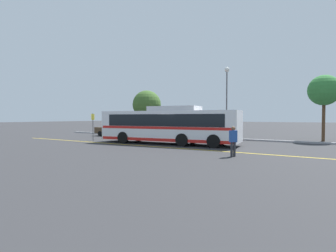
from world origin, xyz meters
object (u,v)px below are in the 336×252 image
at_px(tree_2, 147,105).
at_px(tree_1, 324,91).
at_px(parked_car_1, 164,131).
at_px(parked_car_0, 115,130).
at_px(street_lamp, 227,88).
at_px(pedestrian_0, 233,139).
at_px(bus_stop_sign, 93,124).
at_px(transit_bus, 168,125).
at_px(parked_car_2, 214,133).

bearing_deg(tree_2, tree_1, -4.49).
bearing_deg(parked_car_1, parked_car_0, 93.54).
relative_size(street_lamp, tree_1, 1.20).
distance_m(parked_car_0, pedestrian_0, 19.20).
relative_size(bus_stop_sign, tree_2, 0.44).
xyz_separation_m(tree_1, tree_2, (-21.33, 1.67, -0.71)).
bearing_deg(transit_bus, parked_car_0, 59.47).
bearing_deg(parked_car_0, pedestrian_0, -120.82).
bearing_deg(tree_1, tree_2, 175.51).
relative_size(pedestrian_0, bus_stop_sign, 0.66).
xyz_separation_m(parked_car_2, tree_1, (8.94, 4.62, 3.96)).
relative_size(parked_car_0, parked_car_2, 1.11).
height_order(bus_stop_sign, tree_2, tree_2).
bearing_deg(parked_car_2, tree_2, 66.40).
xyz_separation_m(parked_car_1, parked_car_2, (5.70, -0.26, -0.04)).
xyz_separation_m(parked_car_2, bus_stop_sign, (-9.62, -6.15, 0.90)).
bearing_deg(bus_stop_sign, parked_car_0, 18.88).
distance_m(transit_bus, tree_2, 15.29).
height_order(parked_car_2, pedestrian_0, pedestrian_0).
bearing_deg(tree_1, street_lamp, -167.42).
xyz_separation_m(parked_car_0, street_lamp, (12.77, 2.81, 4.49)).
relative_size(parked_car_1, tree_1, 0.73).
bearing_deg(tree_2, parked_car_0, -90.27).
distance_m(transit_bus, tree_1, 14.87).
xyz_separation_m(parked_car_1, street_lamp, (6.04, 2.45, 4.48)).
relative_size(parked_car_1, parked_car_2, 1.02).
height_order(parked_car_1, street_lamp, street_lamp).
distance_m(transit_bus, pedestrian_0, 7.96).
distance_m(parked_car_1, tree_2, 9.57).
relative_size(parked_car_1, pedestrian_0, 2.59).
bearing_deg(bus_stop_sign, tree_1, -65.88).
xyz_separation_m(transit_bus, pedestrian_0, (6.81, -4.08, -0.61)).
relative_size(parked_car_0, tree_2, 0.81).
xyz_separation_m(parked_car_1, bus_stop_sign, (-3.92, -6.40, 0.87)).
bearing_deg(pedestrian_0, tree_1, -147.43).
height_order(parked_car_1, bus_stop_sign, bus_stop_sign).
relative_size(bus_stop_sign, tree_1, 0.42).
height_order(transit_bus, parked_car_2, transit_bus).
distance_m(transit_bus, parked_car_0, 11.33).
height_order(parked_car_2, bus_stop_sign, bus_stop_sign).
bearing_deg(transit_bus, parked_car_2, -30.06).
distance_m(parked_car_1, street_lamp, 7.91).
distance_m(transit_bus, bus_stop_sign, 7.60).
bearing_deg(street_lamp, tree_1, 12.58).
bearing_deg(parked_car_2, parked_car_0, 93.85).
distance_m(street_lamp, tree_1, 8.82).
bearing_deg(street_lamp, parked_car_2, -97.32).
bearing_deg(street_lamp, parked_car_1, -157.95).
xyz_separation_m(transit_bus, street_lamp, (2.49, 7.50, 3.66)).
height_order(transit_bus, parked_car_0, transit_bus).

